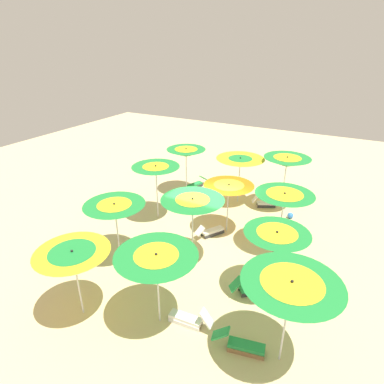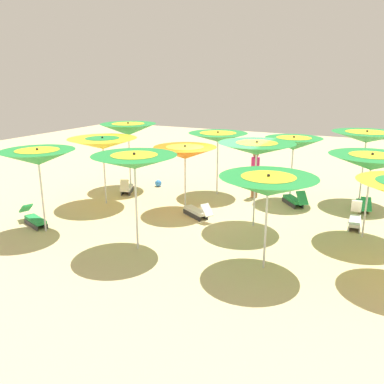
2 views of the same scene
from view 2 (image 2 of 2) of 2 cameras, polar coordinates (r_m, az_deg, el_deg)
ground at (r=12.51m, az=4.54°, el=-3.72°), size 39.20×39.20×0.04m
beach_umbrella_0 at (r=15.52m, az=-9.06°, el=8.83°), size 2.11×2.11×2.57m
beach_umbrella_1 at (r=13.68m, az=-12.61°, el=6.77°), size 2.28×2.28×2.32m
beach_umbrella_2 at (r=11.55m, az=-21.09°, el=4.65°), size 1.98×1.98×2.39m
beach_umbrella_3 at (r=14.50m, az=3.71°, el=7.80°), size 2.13×2.13×2.34m
beach_umbrella_4 at (r=12.64m, az=-1.00°, el=5.64°), size 2.00×2.00×2.16m
beach_umbrella_5 at (r=9.69m, az=-8.20°, el=4.29°), size 2.06×2.06×2.49m
beach_umbrella_6 at (r=14.11m, az=14.26°, el=6.72°), size 1.94×1.94×2.29m
beach_umbrella_7 at (r=11.34m, az=9.19°, el=6.12°), size 2.16×2.16×2.51m
beach_umbrella_8 at (r=8.79m, az=10.77°, el=0.87°), size 2.14×2.14×2.22m
beach_umbrella_9 at (r=14.63m, az=23.62°, el=7.19°), size 2.26×2.26×2.51m
beach_umbrella_10 at (r=11.37m, az=24.22°, el=3.89°), size 2.19×2.19×2.34m
lounger_0 at (r=15.15m, az=-9.27°, el=0.56°), size 1.15×0.77×0.62m
lounger_1 at (r=14.15m, az=23.19°, el=-1.70°), size 1.41×0.58×0.59m
lounger_2 at (r=13.96m, az=14.37°, el=-1.09°), size 1.19×1.06×0.63m
lounger_3 at (r=12.69m, az=-21.60°, el=-3.52°), size 0.76×1.37×0.55m
lounger_4 at (r=12.64m, az=22.21°, el=-3.61°), size 1.29×0.39×0.69m
lounger_5 at (r=12.43m, az=0.71°, el=-2.78°), size 0.92×1.26×0.55m
beachgoer_0 at (r=14.47m, az=8.96°, el=2.60°), size 0.30×0.30×1.68m
beach_ball at (r=15.97m, az=-4.82°, el=1.26°), size 0.26×0.26×0.26m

